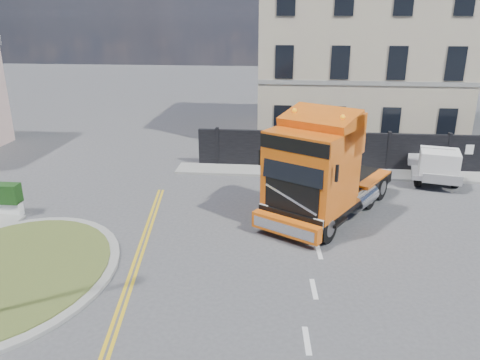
# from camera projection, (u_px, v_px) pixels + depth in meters

# --- Properties ---
(ground) EXTENTS (120.00, 120.00, 0.00)m
(ground) POSITION_uv_depth(u_px,v_px,m) (236.00, 242.00, 16.95)
(ground) COLOR #424244
(ground) RESTS_ON ground
(traffic_island) EXTENTS (6.80, 6.80, 0.17)m
(traffic_island) POSITION_uv_depth(u_px,v_px,m) (6.00, 273.00, 14.77)
(traffic_island) COLOR gray
(traffic_island) RESTS_ON ground
(hoarding_fence) EXTENTS (18.80, 0.25, 2.00)m
(hoarding_fence) POSITION_uv_depth(u_px,v_px,m) (379.00, 152.00, 24.42)
(hoarding_fence) COLOR black
(hoarding_fence) RESTS_ON ground
(georgian_building) EXTENTS (12.30, 10.30, 12.80)m
(georgian_building) POSITION_uv_depth(u_px,v_px,m) (357.00, 47.00, 29.90)
(georgian_building) COLOR #B2A18D
(georgian_building) RESTS_ON ground
(pavement_far) EXTENTS (20.00, 1.60, 0.12)m
(pavement_far) POSITION_uv_depth(u_px,v_px,m) (369.00, 174.00, 23.95)
(pavement_far) COLOR gray
(pavement_far) RESTS_ON ground
(truck) EXTENTS (6.03, 7.63, 4.36)m
(truck) POSITION_uv_depth(u_px,v_px,m) (319.00, 174.00, 18.18)
(truck) COLOR black
(truck) RESTS_ON ground
(flatbed_pickup) EXTENTS (2.60, 4.62, 1.80)m
(flatbed_pickup) POSITION_uv_depth(u_px,v_px,m) (435.00, 164.00, 22.50)
(flatbed_pickup) COLOR gray
(flatbed_pickup) RESTS_ON ground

